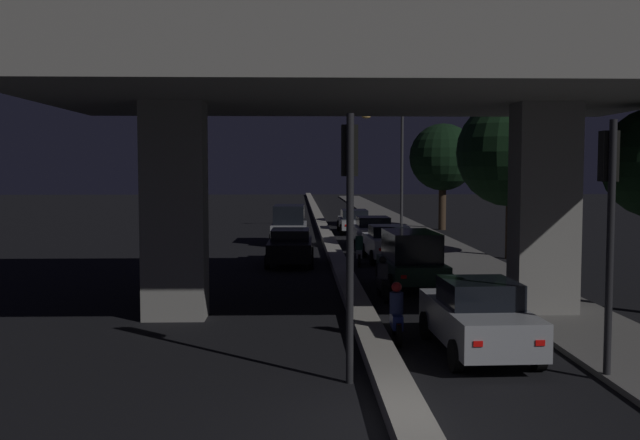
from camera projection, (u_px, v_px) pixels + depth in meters
The scene contains 20 objects.
ground_plane at pixel (409, 429), 11.54m from camera, with size 200.00×200.00×0.00m, color black.
median_divider at pixel (324, 230), 46.42m from camera, with size 0.68×126.00×0.29m, color gray.
sidewalk_right at pixel (432, 242), 39.62m from camera, with size 2.83×126.00×0.13m, color #5B5956.
elevated_overpass at pixel (361, 69), 19.78m from camera, with size 17.20×10.95×8.77m.
traffic_light_left_of_median at pixel (350, 200), 13.86m from camera, with size 0.30×0.49×5.02m.
traffic_light_right_of_median at pixel (609, 204), 14.02m from camera, with size 0.30×0.49×4.92m.
street_lamp at pixel (396, 160), 46.75m from camera, with size 2.64×0.32×7.43m.
car_silver_lead at pixel (478, 317), 16.15m from camera, with size 1.97×4.41×1.62m.
car_dark_green_second at pixel (411, 258), 25.17m from camera, with size 2.09×4.05×1.88m.
car_white_third at pixel (388, 243), 32.19m from camera, with size 2.05×4.25×1.55m.
car_white_fourth at pixel (373, 231), 38.59m from camera, with size 2.02×4.15×1.50m.
car_silver_fifth at pixel (354, 221), 45.88m from camera, with size 1.91×4.75×1.45m.
car_black_lead_oncoming at pixel (290, 246), 31.06m from camera, with size 2.02×4.42×1.46m.
car_silver_second_oncoming at pixel (289, 224), 39.49m from camera, with size 2.04×3.98×2.05m.
motorcycle_blue_filtering_near at pixel (396, 316), 17.35m from camera, with size 0.33×1.70×1.39m.
motorcycle_black_filtering_mid at pixel (383, 281), 22.74m from camera, with size 0.34×1.81×1.35m.
motorcycle_white_filtering_far at pixel (359, 250), 30.81m from camera, with size 0.34×1.79×1.44m.
pedestrian_on_sidewalk at pixel (518, 262), 24.10m from camera, with size 0.38×0.38×1.71m.
roadside_tree_kerbside_mid at pixel (511, 153), 32.69m from camera, with size 4.76×4.76×7.07m.
roadside_tree_kerbside_far at pixel (443, 157), 48.03m from camera, with size 4.31×4.31×6.85m.
Camera 1 is at (-1.73, -11.23, 4.04)m, focal length 42.00 mm.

